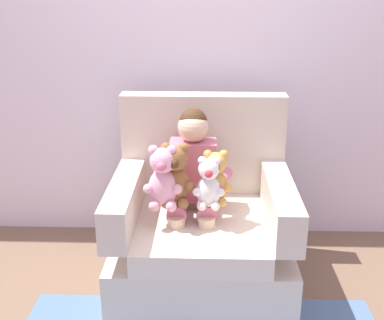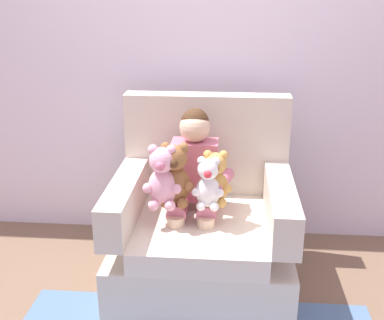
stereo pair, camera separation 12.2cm
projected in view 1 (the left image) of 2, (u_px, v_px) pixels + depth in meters
name	position (u px, v px, depth m)	size (l,w,h in m)	color
ground_plane	(201.00, 282.00, 2.86)	(8.00, 8.00, 0.00)	brown
back_wall	(204.00, 42.00, 3.08)	(6.00, 0.10, 2.60)	silver
armchair	(202.00, 228.00, 2.80)	(0.98, 0.90, 1.04)	beige
seated_child	(193.00, 176.00, 2.71)	(0.45, 0.39, 0.82)	#C66B7F
plush_white	(209.00, 184.00, 2.53)	(0.17, 0.14, 0.28)	white
plush_honey	(215.00, 179.00, 2.57)	(0.18, 0.15, 0.30)	gold
plush_pink	(163.00, 179.00, 2.52)	(0.20, 0.17, 0.34)	#EAA8BC
plush_brown	(175.00, 176.00, 2.55)	(0.21, 0.17, 0.35)	brown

